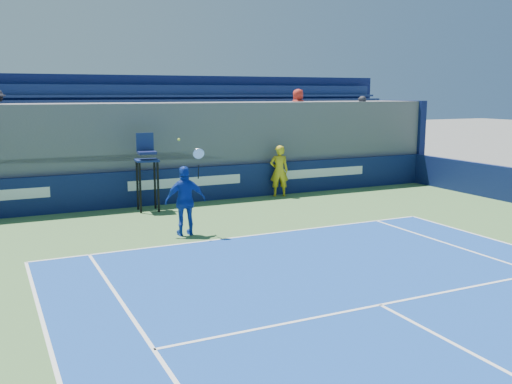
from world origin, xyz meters
name	(u,v)px	position (x,y,z in m)	size (l,w,h in m)	color
ball_person	(279,171)	(3.43, 16.71, 0.94)	(0.68, 0.44, 1.86)	gold
back_hoarding	(185,185)	(0.00, 17.10, 0.60)	(20.40, 0.21, 1.20)	#0C1745
umpire_chair	(147,163)	(-1.54, 16.26, 1.53)	(0.76, 0.76, 2.48)	black
tennis_player	(186,201)	(-1.47, 12.71, 0.94)	(1.12, 0.55, 2.57)	#1335A0
stadium_seating	(166,144)	(-0.03, 19.15, 1.84)	(21.00, 4.05, 4.59)	#4B4B50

